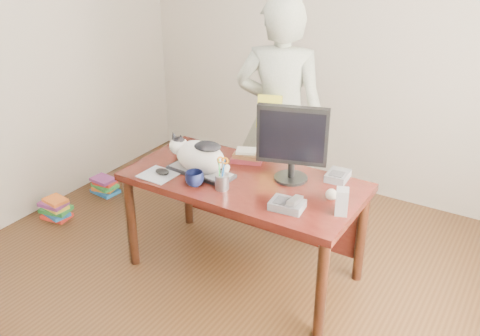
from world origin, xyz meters
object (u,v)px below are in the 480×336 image
at_px(calculator, 338,176).
at_px(monitor, 292,140).
at_px(mouse, 162,172).
at_px(speaker, 342,202).
at_px(book_pile_a, 56,209).
at_px(desk, 250,193).
at_px(baseball, 331,194).
at_px(book_pile_b, 105,186).
at_px(book_stack, 248,156).
at_px(phone, 288,204).
at_px(keyboard, 201,172).
at_px(cat, 198,155).
at_px(pen_cup, 222,180).
at_px(person, 280,119).
at_px(coffee_mug, 195,179).

bearing_deg(calculator, monitor, -148.96).
bearing_deg(mouse, speaker, 8.69).
bearing_deg(book_pile_a, desk, 9.03).
xyz_separation_m(baseball, book_pile_a, (-2.36, -0.24, -0.70)).
bearing_deg(book_pile_b, baseball, -7.68).
bearing_deg(speaker, book_stack, 137.21).
bearing_deg(phone, book_pile_a, 173.57).
bearing_deg(monitor, baseball, -35.05).
distance_m(book_pile_a, book_pile_b, 0.55).
xyz_separation_m(desk, book_pile_b, (-1.72, 0.27, -0.53)).
relative_size(calculator, book_pile_b, 0.73).
xyz_separation_m(keyboard, book_pile_a, (-1.46, -0.11, -0.68)).
bearing_deg(cat, book_pile_a, -171.49).
height_order(mouse, phone, phone).
relative_size(desk, calculator, 8.48).
relative_size(mouse, book_pile_a, 0.40).
xyz_separation_m(keyboard, speaker, (1.02, -0.01, 0.07)).
relative_size(monitor, calculator, 2.76).
height_order(keyboard, pen_cup, pen_cup).
distance_m(speaker, calculator, 0.46).
height_order(monitor, phone, monitor).
distance_m(pen_cup, baseball, 0.70).
xyz_separation_m(speaker, person, (-0.83, 0.78, 0.11)).
relative_size(baseball, person, 0.04).
height_order(pen_cup, book_pile_b, pen_cup).
distance_m(baseball, calculator, 0.29).
relative_size(pen_cup, coffee_mug, 1.87).
bearing_deg(cat, speaker, 3.83).
bearing_deg(book_stack, monitor, -34.59).
bearing_deg(coffee_mug, book_pile_a, 178.07).
xyz_separation_m(pen_cup, person, (-0.05, 0.89, 0.12)).
distance_m(pen_cup, coffee_mug, 0.19).
distance_m(keyboard, speaker, 1.02).
xyz_separation_m(desk, book_pile_a, (-1.75, -0.28, -0.51)).
xyz_separation_m(mouse, calculator, (1.05, 0.56, 0.00)).
bearing_deg(cat, person, 78.87).
xyz_separation_m(cat, person, (0.21, 0.78, 0.05)).
bearing_deg(book_pile_b, book_pile_a, -93.13).
bearing_deg(desk, calculator, 24.13).
height_order(desk, book_stack, book_stack).
xyz_separation_m(calculator, person, (-0.64, 0.37, 0.16)).
bearing_deg(monitor, desk, 174.50).
bearing_deg(book_stack, calculator, -12.62).
bearing_deg(desk, coffee_mug, -124.31).
distance_m(coffee_mug, book_pile_b, 1.77).
xyz_separation_m(pen_cup, book_pile_b, (-1.68, 0.55, -0.74)).
bearing_deg(baseball, coffee_mug, -161.10).
distance_m(book_stack, book_pile_b, 1.75).
bearing_deg(keyboard, monitor, 25.72).
bearing_deg(desk, monitor, 12.34).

